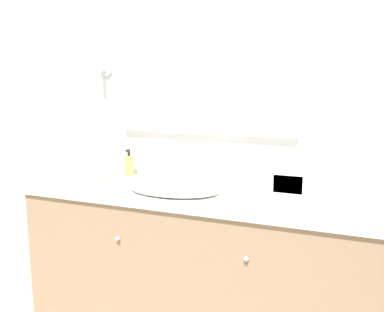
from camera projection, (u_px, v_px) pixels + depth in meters
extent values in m
cube|color=silver|center=(218.00, 109.00, 2.54)|extent=(8.00, 0.06, 2.55)
cube|color=white|center=(205.00, 73.00, 2.49)|extent=(1.10, 0.04, 0.71)
cube|color=#9EA8B2|center=(204.00, 72.00, 2.47)|extent=(1.01, 0.01, 0.62)
cylinder|color=silver|center=(106.00, 69.00, 2.74)|extent=(0.09, 0.01, 0.09)
cylinder|color=silver|center=(101.00, 69.00, 2.69)|extent=(0.02, 0.10, 0.02)
cylinder|color=white|center=(96.00, 57.00, 2.63)|extent=(0.02, 0.02, 0.14)
cube|color=#937556|center=(199.00, 268.00, 2.40)|extent=(1.91, 0.55, 0.81)
cube|color=silver|center=(199.00, 195.00, 2.33)|extent=(1.96, 0.59, 0.03)
sphere|color=silver|center=(118.00, 238.00, 2.23)|extent=(0.02, 0.02, 0.02)
sphere|color=silver|center=(246.00, 259.00, 1.98)|extent=(0.02, 0.02, 0.02)
ellipsoid|color=white|center=(174.00, 188.00, 2.34)|extent=(0.52, 0.35, 0.03)
cylinder|color=silver|center=(187.00, 181.00, 2.52)|extent=(0.06, 0.06, 0.03)
cylinder|color=silver|center=(187.00, 166.00, 2.51)|extent=(0.02, 0.02, 0.15)
cylinder|color=silver|center=(185.00, 155.00, 2.46)|extent=(0.02, 0.07, 0.02)
cylinder|color=white|center=(176.00, 177.00, 2.55)|extent=(0.05, 0.02, 0.02)
cylinder|color=white|center=(199.00, 180.00, 2.49)|extent=(0.05, 0.02, 0.02)
cylinder|color=gold|center=(129.00, 166.00, 2.71)|extent=(0.06, 0.06, 0.13)
cylinder|color=black|center=(129.00, 153.00, 2.70)|extent=(0.02, 0.02, 0.03)
cube|color=black|center=(128.00, 150.00, 2.68)|extent=(0.02, 0.03, 0.01)
cube|color=white|center=(290.00, 182.00, 2.27)|extent=(0.21, 0.13, 0.14)
cube|color=black|center=(288.00, 184.00, 2.22)|extent=(0.15, 0.01, 0.10)
cube|color=#B2B2B7|center=(334.00, 193.00, 2.09)|extent=(0.12, 0.01, 0.12)
cube|color=beige|center=(334.00, 194.00, 2.09)|extent=(0.09, 0.00, 0.08)
cube|color=white|center=(355.00, 210.00, 1.93)|extent=(0.18, 0.14, 0.05)
cube|color=#B7A899|center=(94.00, 180.00, 2.52)|extent=(0.16, 0.13, 0.04)
cube|color=#ADADB2|center=(368.00, 200.00, 2.17)|extent=(0.14, 0.13, 0.01)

